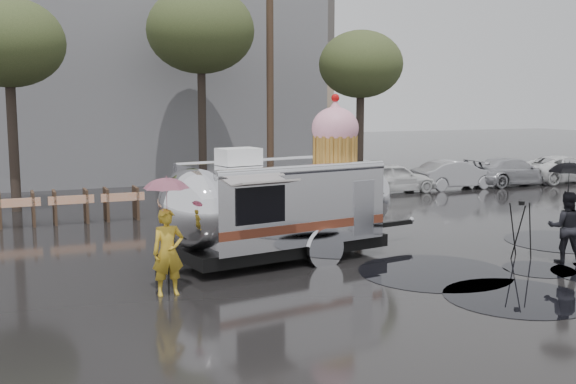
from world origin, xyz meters
name	(u,v)px	position (x,y,z in m)	size (l,w,h in m)	color
ground	(413,286)	(0.00, 0.00, 0.00)	(120.00, 120.00, 0.00)	black
puddles	(540,267)	(3.43, 0.19, 0.01)	(8.11, 6.35, 0.01)	black
grey_building	(71,42)	(-4.00, 24.00, 6.50)	(22.00, 12.00, 13.00)	slate
utility_pole	(270,76)	(2.50, 14.00, 4.62)	(1.60, 0.28, 9.00)	#473323
tree_left	(8,43)	(-7.00, 13.00, 5.48)	(3.64, 3.64, 6.95)	#382D26
tree_mid	(201,31)	(0.00, 15.00, 6.34)	(4.20, 4.20, 8.03)	#382D26
tree_right	(361,65)	(6.00, 13.00, 5.06)	(3.36, 3.36, 6.42)	#382D26
barricade_row	(71,206)	(-5.55, 9.96, 0.52)	(4.30, 0.80, 1.00)	#473323
parked_cars	(489,170)	(11.78, 12.00, 0.72)	(13.20, 1.90, 1.50)	silver
airstream_trailer	(283,200)	(-1.44, 3.22, 1.36)	(7.14, 3.45, 3.89)	silver
person_left	(168,252)	(-4.59, 1.30, 0.82)	(0.59, 0.39, 1.65)	gold
umbrella_pink	(167,195)	(-4.59, 1.30, 1.91)	(1.05, 1.05, 2.26)	#CC7792
person_right	(566,227)	(4.27, 0.34, 0.81)	(0.78, 0.43, 1.62)	black
umbrella_black	(569,178)	(4.27, 0.34, 1.93)	(1.12, 1.12, 2.32)	black
tripod	(521,225)	(3.68, 1.13, 0.77)	(0.56, 0.51, 1.34)	black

